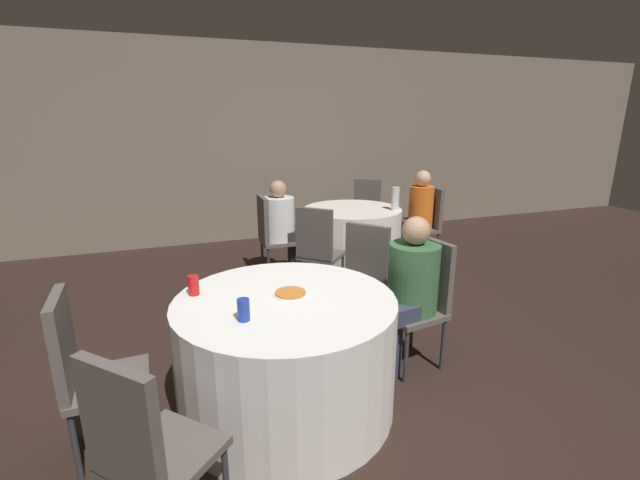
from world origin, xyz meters
TOP-DOWN VIEW (x-y plane):
  - ground_plane at (0.00, 0.00)m, footprint 16.00×16.00m
  - wall_back at (0.00, 4.17)m, footprint 16.00×0.06m
  - table_near at (-0.16, 0.13)m, footprint 1.34×1.34m
  - table_far at (1.30, 2.43)m, footprint 1.17×1.17m
  - chair_near_east at (0.91, 0.30)m, footprint 0.46×0.46m
  - chair_near_west at (-1.25, 0.08)m, footprint 0.42×0.42m
  - chair_near_southwest at (-0.95, -0.62)m, footprint 0.57×0.57m
  - chair_near_northeast at (0.68, 0.82)m, footprint 0.56×0.56m
  - chair_far_northeast at (1.88, 3.25)m, footprint 0.56×0.56m
  - chair_far_east at (2.30, 2.34)m, footprint 0.44×0.43m
  - chair_far_southwest at (0.60, 1.70)m, footprint 0.57×0.57m
  - chair_far_west at (0.29, 2.43)m, footprint 0.41×0.40m
  - person_white_shirt at (0.46, 2.43)m, footprint 0.52×0.36m
  - person_orange_shirt at (2.13, 2.36)m, footprint 0.49×0.32m
  - person_green_jacket at (0.75, 0.27)m, footprint 0.52×0.39m
  - pizza_plate_near at (-0.12, 0.18)m, footprint 0.22×0.22m
  - soda_can_blue at (-0.45, -0.07)m, footprint 0.07×0.07m
  - soda_can_red at (-0.67, 0.38)m, footprint 0.07×0.07m
  - bottle_far at (1.73, 2.17)m, footprint 0.09×0.09m

SIDE VIEW (x-z plane):
  - ground_plane at x=0.00m, z-range 0.00..0.00m
  - table_near at x=-0.16m, z-range 0.00..0.74m
  - table_far at x=1.30m, z-range 0.00..0.74m
  - chair_near_east at x=0.91m, z-range 0.08..1.02m
  - chair_near_west at x=-1.25m, z-range 0.08..1.02m
  - chair_near_southwest at x=-0.95m, z-range 0.08..1.02m
  - chair_near_northeast at x=0.68m, z-range 0.08..1.02m
  - chair_far_northeast at x=1.88m, z-range 0.08..1.02m
  - chair_far_east at x=2.30m, z-range 0.08..1.02m
  - chair_far_southwest at x=0.60m, z-range 0.08..1.02m
  - chair_far_west at x=0.29m, z-range 0.08..1.02m
  - person_white_shirt at x=0.46m, z-range 0.01..1.13m
  - person_orange_shirt at x=2.13m, z-range -0.01..1.16m
  - person_green_jacket at x=0.75m, z-range 0.01..1.15m
  - pizza_plate_near at x=-0.12m, z-range 0.74..0.76m
  - soda_can_blue at x=-0.45m, z-range 0.74..0.86m
  - soda_can_red at x=-0.67m, z-range 0.74..0.86m
  - bottle_far at x=1.73m, z-range 0.74..1.01m
  - wall_back at x=0.00m, z-range 0.00..2.80m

